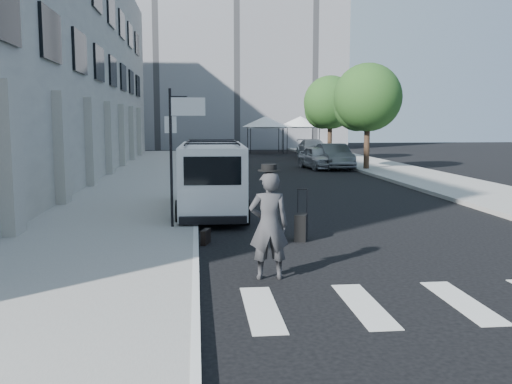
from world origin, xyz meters
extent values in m
plane|color=black|center=(0.00, 0.00, 0.00)|extent=(120.00, 120.00, 0.00)
cube|color=gray|center=(-4.25, 16.00, 0.07)|extent=(4.50, 48.00, 0.15)
cube|color=gray|center=(9.00, 20.00, 0.07)|extent=(4.00, 56.00, 0.15)
cube|color=slate|center=(2.00, 50.00, 12.50)|extent=(22.00, 12.00, 25.00)
cylinder|color=black|center=(-2.60, 3.20, 1.90)|extent=(0.07, 0.07, 3.50)
cube|color=white|center=(-2.60, 3.22, 2.75)|extent=(0.30, 0.03, 0.42)
cube|color=white|center=(-2.15, 3.20, 3.20)|extent=(0.85, 0.06, 0.45)
cylinder|color=black|center=(7.60, 20.00, 1.40)|extent=(0.32, 0.32, 2.80)
sphere|color=#15431A|center=(7.60, 20.00, 4.13)|extent=(3.80, 3.80, 3.80)
sphere|color=#15431A|center=(7.20, 20.60, 3.56)|extent=(2.66, 2.66, 2.66)
cylinder|color=black|center=(7.60, 29.00, 1.40)|extent=(0.32, 0.32, 2.80)
sphere|color=#15431A|center=(7.60, 29.00, 4.13)|extent=(3.80, 3.80, 3.80)
sphere|color=#15431A|center=(7.20, 29.60, 3.56)|extent=(2.66, 2.66, 2.66)
cylinder|color=black|center=(2.60, 36.60, 1.10)|extent=(0.06, 0.06, 2.20)
cylinder|color=black|center=(5.40, 36.60, 1.10)|extent=(0.06, 0.06, 2.20)
cylinder|color=black|center=(2.60, 39.40, 1.10)|extent=(0.06, 0.06, 2.20)
cylinder|color=black|center=(5.40, 39.40, 1.10)|extent=(0.06, 0.06, 2.20)
cube|color=white|center=(4.00, 38.00, 2.25)|extent=(3.00, 3.00, 0.12)
cone|color=white|center=(4.00, 38.00, 2.75)|extent=(4.00, 4.00, 0.90)
cylinder|color=black|center=(5.80, 37.10, 1.10)|extent=(0.06, 0.06, 2.20)
cylinder|color=black|center=(8.60, 37.10, 1.10)|extent=(0.06, 0.06, 2.20)
cylinder|color=black|center=(5.80, 39.90, 1.10)|extent=(0.06, 0.06, 2.20)
cylinder|color=black|center=(8.60, 39.90, 1.10)|extent=(0.06, 0.06, 2.20)
cube|color=white|center=(7.20, 38.50, 2.25)|extent=(3.00, 3.00, 0.12)
cone|color=white|center=(7.20, 38.50, 2.75)|extent=(4.00, 4.00, 0.90)
imported|color=#363538|center=(-0.68, -1.34, 0.98)|extent=(0.73, 0.48, 1.97)
cube|color=black|center=(-1.77, 1.70, 0.17)|extent=(0.25, 0.46, 0.34)
cube|color=black|center=(0.50, 1.86, 0.32)|extent=(0.40, 0.50, 0.64)
cylinder|color=black|center=(0.46, 2.09, 0.92)|extent=(0.02, 0.02, 0.61)
cylinder|color=black|center=(0.67, 2.02, 0.92)|extent=(0.02, 0.02, 0.61)
cube|color=black|center=(0.56, 2.05, 1.22)|extent=(0.24, 0.10, 0.03)
cube|color=white|center=(-1.50, 5.75, 1.17)|extent=(1.95, 5.02, 1.94)
cube|color=white|center=(-1.44, 8.47, 0.69)|extent=(1.77, 0.87, 1.02)
cube|color=black|center=(-1.55, 3.28, 1.57)|extent=(1.48, 0.11, 0.74)
cylinder|color=black|center=(-2.34, 7.52, 0.35)|extent=(0.27, 0.71, 0.70)
cylinder|color=black|center=(-0.59, 7.49, 0.35)|extent=(0.27, 0.71, 0.70)
cylinder|color=black|center=(-2.41, 4.11, 0.35)|extent=(0.27, 0.71, 0.70)
cylinder|color=black|center=(-0.66, 4.07, 0.35)|extent=(0.27, 0.71, 0.70)
imported|color=#A3A6AB|center=(5.22, 21.65, 0.68)|extent=(2.12, 4.17, 1.36)
imported|color=#525659|center=(6.14, 21.72, 0.74)|extent=(1.57, 4.49, 1.48)
imported|color=#A3A7AB|center=(6.80, 31.03, 0.71)|extent=(2.10, 4.95, 1.43)
camera|label=1|loc=(-1.96, -11.35, 2.86)|focal=40.00mm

